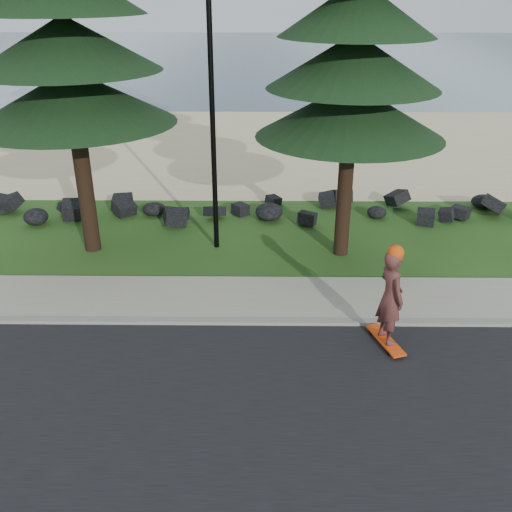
# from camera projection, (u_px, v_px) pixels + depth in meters

# --- Properties ---
(ground) EXTENTS (160.00, 160.00, 0.00)m
(ground) POSITION_uv_depth(u_px,v_px,m) (207.00, 303.00, 13.48)
(ground) COLOR #1F4716
(ground) RESTS_ON ground
(road) EXTENTS (160.00, 7.00, 0.02)m
(road) POSITION_uv_depth(u_px,v_px,m) (183.00, 441.00, 9.42)
(road) COLOR black
(road) RESTS_ON ground
(kerb) EXTENTS (160.00, 0.20, 0.10)m
(kerb) POSITION_uv_depth(u_px,v_px,m) (203.00, 322.00, 12.65)
(kerb) COLOR gray
(kerb) RESTS_ON ground
(sidewalk) EXTENTS (160.00, 2.00, 0.08)m
(sidewalk) POSITION_uv_depth(u_px,v_px,m) (208.00, 297.00, 13.64)
(sidewalk) COLOR gray
(sidewalk) RESTS_ON ground
(beach_sand) EXTENTS (160.00, 15.00, 0.01)m
(beach_sand) POSITION_uv_depth(u_px,v_px,m) (234.00, 145.00, 26.54)
(beach_sand) COLOR #C6BC84
(beach_sand) RESTS_ON ground
(ocean) EXTENTS (160.00, 58.00, 0.01)m
(ocean) POSITION_uv_depth(u_px,v_px,m) (250.00, 55.00, 59.42)
(ocean) COLOR #314A5E
(ocean) RESTS_ON ground
(seawall_boulders) EXTENTS (60.00, 2.40, 1.10)m
(seawall_boulders) POSITION_uv_depth(u_px,v_px,m) (222.00, 216.00, 18.53)
(seawall_boulders) COLOR black
(seawall_boulders) RESTS_ON ground
(lamp_post) EXTENTS (0.25, 0.14, 8.14)m
(lamp_post) POSITION_uv_depth(u_px,v_px,m) (212.00, 100.00, 14.57)
(lamp_post) COLOR black
(lamp_post) RESTS_ON ground
(skateboarder) EXTENTS (0.69, 1.25, 2.27)m
(skateboarder) POSITION_uv_depth(u_px,v_px,m) (390.00, 297.00, 11.44)
(skateboarder) COLOR #EF430E
(skateboarder) RESTS_ON ground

